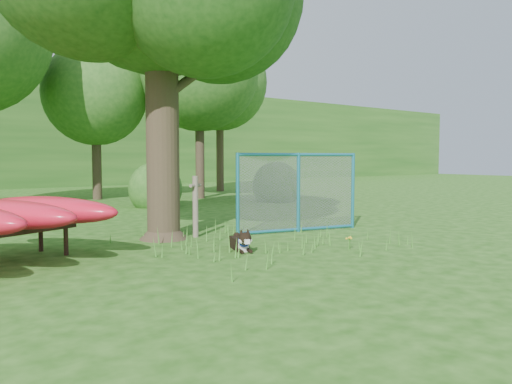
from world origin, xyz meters
TOP-DOWN VIEW (x-y plane):
  - ground at (0.00, 0.00)m, footprint 80.00×80.00m
  - wooden_post at (-0.30, 2.61)m, footprint 0.34×0.21m
  - husky_dog at (-0.44, 0.81)m, footprint 0.51×0.91m
  - fence_section at (1.91, 1.85)m, footprint 2.95×0.77m
  - wildflower_clump at (1.11, -0.35)m, footprint 0.11×0.11m
  - bg_tree_c at (1.50, 13.00)m, footprint 4.00×4.00m
  - bg_tree_d at (5.00, 11.00)m, footprint 4.80×4.80m
  - bg_tree_e at (8.00, 14.00)m, footprint 4.60×4.60m
  - shrub_right at (6.50, 8.00)m, footprint 1.80×1.80m
  - shrub_mid at (2.00, 9.00)m, footprint 1.80×1.80m

SIDE VIEW (x-z plane):
  - ground at x=0.00m, z-range 0.00..0.00m
  - shrub_right at x=6.50m, z-range -0.90..0.90m
  - shrub_mid at x=2.00m, z-range -0.90..0.90m
  - husky_dog at x=-0.44m, z-range -0.06..0.37m
  - wildflower_clump at x=1.11m, z-range 0.08..0.32m
  - wooden_post at x=-0.30m, z-range 0.04..1.31m
  - fence_section at x=1.91m, z-range -0.58..2.35m
  - bg_tree_c at x=1.50m, z-range 1.05..7.17m
  - bg_tree_d at x=5.00m, z-range 1.33..8.83m
  - bg_tree_e at x=8.00m, z-range 1.46..9.01m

